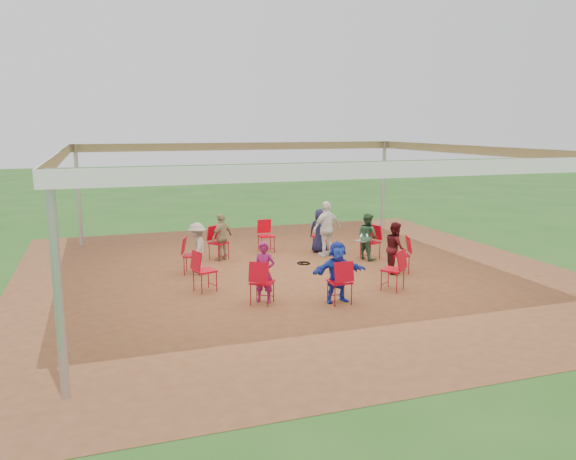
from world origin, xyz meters
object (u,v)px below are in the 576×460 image
object	(u,v)px
chair_6	(262,282)
laptop	(363,239)
chair_2	(266,236)
cable_coil	(304,263)
person_seated_5	(337,272)
person_seated_2	(222,237)
chair_5	(205,271)
person_seated_3	(197,248)
person_seated_6	(395,248)
standing_person	(327,229)
chair_4	(193,256)
person_seated_4	(264,272)
person_seated_1	(320,231)
chair_3	(219,243)
chair_8	(393,270)
chair_1	(321,236)
person_seated_0	(367,236)
chair_9	(400,255)
chair_0	(370,242)
chair_7	(340,282)

from	to	relation	value
chair_6	laptop	bearing A→B (deg)	73.12
chair_2	cable_coil	distance (m)	1.82
person_seated_5	person_seated_2	bearing A→B (deg)	108.00
chair_5	laptop	distance (m)	4.73
person_seated_3	cable_coil	xyz separation A→B (m)	(2.77, 0.09, -0.61)
person_seated_3	person_seated_6	distance (m)	4.77
standing_person	cable_coil	size ratio (longest dim) A/B	3.55
chair_4	person_seated_4	size ratio (longest dim) A/B	0.72
chair_4	person_seated_1	distance (m)	3.96
chair_3	chair_5	bearing A→B (deg)	36.00
chair_8	chair_4	bearing A→B (deg)	108.00
chair_6	person_seated_5	bearing A→B (deg)	22.32
chair_1	chair_3	world-z (taller)	same
cable_coil	chair_2	bearing A→B (deg)	106.86
chair_3	cable_coil	distance (m)	2.36
chair_2	chair_4	size ratio (longest dim) A/B	1.00
person_seated_1	person_seated_3	distance (m)	3.86
person_seated_0	cable_coil	world-z (taller)	person_seated_0
chair_8	person_seated_3	world-z (taller)	person_seated_3
standing_person	laptop	xyz separation A→B (m)	(0.72, -0.75, -0.18)
chair_3	chair_6	size ratio (longest dim) A/B	1.00
person_seated_5	standing_person	world-z (taller)	standing_person
chair_4	chair_8	bearing A→B (deg)	72.00
chair_1	chair_9	xyz separation A→B (m)	(0.93, -2.79, 0.00)
chair_3	chair_4	size ratio (longest dim) A/B	1.00
person_seated_0	person_seated_2	xyz separation A→B (m)	(-3.68, 1.17, 0.00)
chair_0	person_seated_2	distance (m)	3.96
chair_2	person_seated_2	world-z (taller)	person_seated_2
person_seated_5	laptop	size ratio (longest dim) A/B	3.34
person_seated_3	person_seated_6	size ratio (longest dim) A/B	1.00
chair_2	chair_9	xyz separation A→B (m)	(2.40, -3.26, 0.00)
chair_4	person_seated_0	size ratio (longest dim) A/B	0.72
chair_0	standing_person	bearing A→B (deg)	38.04
chair_8	person_seated_1	size ratio (longest dim) A/B	0.72
chair_0	person_seated_4	xyz separation A→B (m)	(-3.77, -2.73, 0.18)
chair_5	person_seated_2	size ratio (longest dim) A/B	0.72
person_seated_5	person_seated_4	bearing A→B (deg)	162.00
person_seated_4	person_seated_2	bearing A→B (deg)	126.00
chair_0	chair_1	xyz separation A→B (m)	(-0.92, 1.25, 0.00)
chair_0	person_seated_3	distance (m)	4.65
chair_1	standing_person	world-z (taller)	standing_person
person_seated_6	standing_person	world-z (taller)	standing_person
person_seated_6	laptop	xyz separation A→B (m)	(-0.17, 1.42, -0.04)
laptop	chair_4	bearing A→B (deg)	70.88
chair_7	person_seated_2	xyz separation A→B (m)	(-1.43, 4.42, 0.18)
chair_7	person_seated_4	world-z (taller)	person_seated_4
person_seated_0	person_seated_1	distance (m)	1.47
chair_4	cable_coil	size ratio (longest dim) A/B	2.11
person_seated_0	cable_coil	bearing A→B (deg)	69.74
person_seated_4	chair_7	bearing A→B (deg)	13.68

